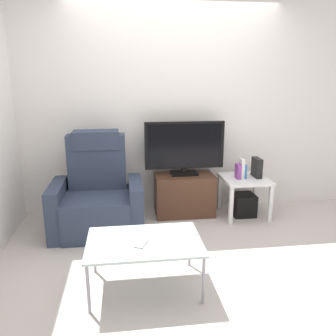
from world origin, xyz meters
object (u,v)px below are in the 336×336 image
side_table (245,184)px  subwoofer_box (243,205)px  book_rightmost (244,171)px  book_leftmost (238,171)px  coffee_table (144,244)px  book_middle (242,169)px  cell_phone (141,243)px  tv_stand (184,194)px  television (185,147)px  recliner_armchair (98,197)px  game_console (257,168)px

side_table → subwoofer_box: 0.27m
subwoofer_box → book_rightmost: book_rightmost is taller
book_leftmost → book_rightmost: (0.08, 0.00, -0.00)m
coffee_table → book_leftmost: bearing=47.6°
book_middle → cell_phone: size_ratio=1.58×
coffee_table → tv_stand: bearing=68.3°
side_table → coffee_table: size_ratio=0.60×
television → side_table: bearing=-11.5°
recliner_armchair → book_middle: size_ratio=4.55×
book_rightmost → tv_stand: bearing=168.1°
recliner_armchair → tv_stand: bearing=9.0°
recliner_armchair → book_rightmost: 1.74m
subwoofer_box → book_middle: (-0.05, -0.02, 0.47)m
subwoofer_box → side_table: bearing=26.6°
book_leftmost → game_console: game_console is taller
subwoofer_box → coffee_table: size_ratio=0.30×
tv_stand → television: television is taller
recliner_armchair → book_middle: bearing=-2.0°
recliner_armchair → subwoofer_box: size_ratio=4.02×
book_leftmost → television: bearing=165.0°
side_table → cell_phone: (-1.33, -1.39, 0.01)m
book_middle → book_leftmost: bearing=180.0°
television → tv_stand: bearing=-90.0°
coffee_table → book_middle: bearing=46.5°
subwoofer_box → coffee_table: coffee_table is taller
book_rightmost → recliner_armchair: bearing=-175.1°
tv_stand → book_rightmost: 0.78m
television → coffee_table: size_ratio=1.06×
coffee_table → side_table: bearing=45.8°
television → book_rightmost: (0.70, -0.17, -0.28)m
tv_stand → book_middle: size_ratio=3.01×
tv_stand → book_leftmost: size_ratio=4.09×
tv_stand → recliner_armchair: bearing=-164.0°
book_rightmost → cell_phone: bearing=-133.7°
game_console → coffee_table: size_ratio=0.26×
tv_stand → subwoofer_box: (0.72, -0.13, -0.12)m
side_table → subwoofer_box: (-0.00, -0.00, -0.27)m
recliner_armchair → book_leftmost: 1.67m
tv_stand → subwoofer_box: tv_stand is taller
book_rightmost → cell_phone: (-1.31, -1.37, -0.15)m
book_leftmost → coffee_table: 1.80m
game_console → cell_phone: (-1.48, -1.40, -0.18)m
tv_stand → book_middle: 0.77m
tv_stand → book_rightmost: size_ratio=4.22×
side_table → subwoofer_box: side_table is taller
cell_phone → book_leftmost: bearing=71.6°
side_table → book_rightmost: bearing=-136.8°
side_table → cell_phone: size_ratio=3.60×
subwoofer_box → cell_phone: cell_phone is taller
television → game_console: (0.87, -0.14, -0.25)m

